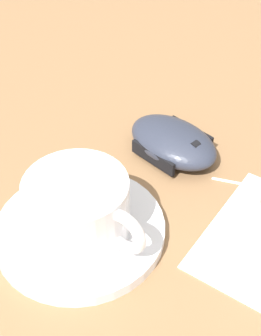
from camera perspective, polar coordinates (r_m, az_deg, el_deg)
ground_plane at (r=0.43m, az=5.17°, el=-9.64°), size 3.00×3.00×0.00m
saucer at (r=0.44m, az=-6.16°, el=-7.46°), size 0.16×0.16×0.01m
coffee_cup at (r=0.41m, az=-6.28°, el=-4.86°), size 0.09×0.12×0.06m
computer_mouse at (r=0.51m, az=5.21°, el=3.24°), size 0.11×0.13×0.03m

